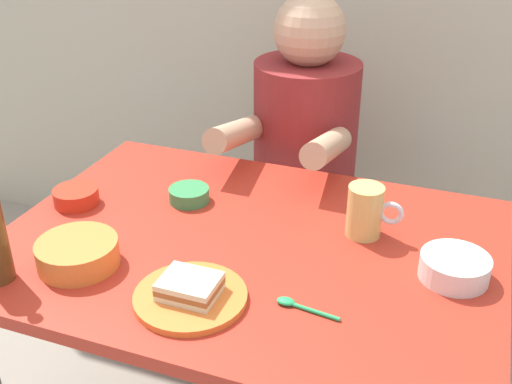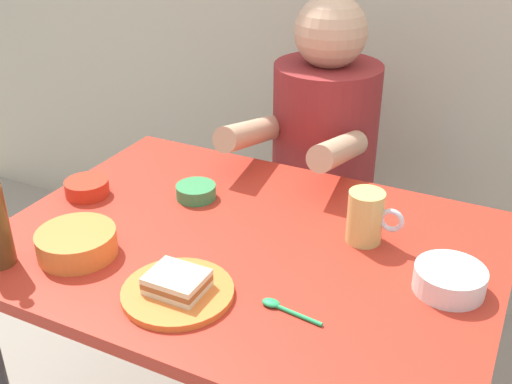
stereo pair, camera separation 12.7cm
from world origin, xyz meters
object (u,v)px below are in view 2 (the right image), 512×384
Objects in this scene: dining_table at (246,275)px; plate_orange at (178,292)px; person_seated at (324,131)px; sandwich at (177,282)px; beer_mug at (366,217)px; rice_bowl_white at (450,278)px; stool at (319,245)px.

plate_orange is (-0.03, -0.23, 0.10)m from dining_table.
person_seated is at bearing 94.82° from dining_table.
dining_table is at bearing 82.79° from sandwich.
person_seated is 0.85m from sandwich.
plate_orange is 0.44m from beer_mug.
person_seated is 3.27× the size of plate_orange.
rice_bowl_white is at bearing 28.22° from plate_orange.
dining_table is 0.63m from person_seated.
beer_mug reaches higher than plate_orange.
person_seated is 0.78m from rice_bowl_white.
beer_mug reaches higher than stool.
person_seated is 5.71× the size of beer_mug.
stool is 0.96m from sandwich.
stool is at bearing 128.71° from rice_bowl_white.
beer_mug is (0.29, -0.51, 0.45)m from stool.
stool is at bearing 91.51° from plate_orange.
sandwich is (0.02, -0.86, 0.42)m from stool.
sandwich is 0.87× the size of beer_mug.
sandwich is at bearing -88.49° from stool.
sandwich is at bearing -126.81° from beer_mug.
stool is at bearing 90.00° from person_seated.
beer_mug is (0.26, 0.35, 0.03)m from sandwich.
rice_bowl_white is at bearing -51.29° from stool.
rice_bowl_white reaches higher than plate_orange.
stool is 2.05× the size of plate_orange.
dining_table is 5.00× the size of plate_orange.
beer_mug is at bearing -60.07° from person_seated.
sandwich reaches higher than stool.
rice_bowl_white reaches higher than dining_table.
beer_mug is (0.26, 0.35, 0.05)m from plate_orange.
rice_bowl_white is at bearing -50.77° from person_seated.
person_seated is at bearing 129.23° from rice_bowl_white.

